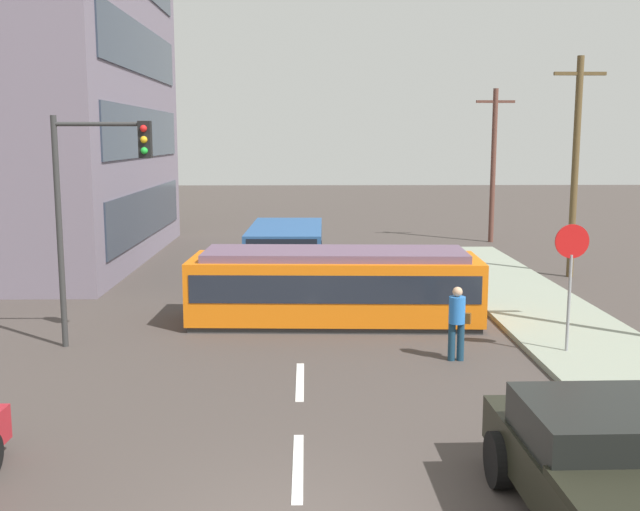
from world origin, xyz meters
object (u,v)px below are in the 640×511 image
(pedestrian_crossing, at_px, (457,319))
(utility_pole_far, at_px, (493,163))
(streetcar_tram, at_px, (335,285))
(stop_sign, at_px, (571,261))
(city_bus, at_px, (286,248))
(utility_pole_mid, at_px, (575,163))
(traffic_light_mast, at_px, (93,189))
(pickup_truck_parked, at_px, (615,479))

(pedestrian_crossing, height_order, utility_pole_far, utility_pole_far)
(streetcar_tram, bearing_deg, stop_sign, -32.42)
(city_bus, relative_size, pedestrian_crossing, 3.42)
(stop_sign, bearing_deg, utility_pole_far, 81.22)
(streetcar_tram, relative_size, utility_pole_far, 1.08)
(stop_sign, bearing_deg, city_bus, 123.75)
(streetcar_tram, height_order, utility_pole_far, utility_pole_far)
(city_bus, xyz_separation_m, stop_sign, (6.60, -9.88, 1.14))
(utility_pole_far, bearing_deg, city_bus, -136.54)
(city_bus, relative_size, utility_pole_mid, 0.74)
(pedestrian_crossing, bearing_deg, city_bus, 111.77)
(streetcar_tram, relative_size, city_bus, 1.35)
(pedestrian_crossing, relative_size, utility_pole_mid, 0.22)
(traffic_light_mast, bearing_deg, city_bus, 64.61)
(city_bus, distance_m, utility_pole_mid, 10.55)
(streetcar_tram, height_order, utility_pole_mid, utility_pole_mid)
(pedestrian_crossing, height_order, traffic_light_mast, traffic_light_mast)
(city_bus, relative_size, pickup_truck_parked, 1.14)
(traffic_light_mast, relative_size, utility_pole_mid, 0.70)
(streetcar_tram, bearing_deg, city_bus, 102.51)
(utility_pole_far, bearing_deg, streetcar_tram, -117.24)
(streetcar_tram, xyz_separation_m, utility_pole_mid, (8.66, 6.56, 3.00))
(streetcar_tram, xyz_separation_m, traffic_light_mast, (-5.66, -2.21, 2.71))
(streetcar_tram, distance_m, utility_pole_far, 17.81)
(streetcar_tram, bearing_deg, utility_pole_far, 62.76)
(city_bus, bearing_deg, streetcar_tram, -77.49)
(pedestrian_crossing, distance_m, pickup_truck_parked, 7.55)
(utility_pole_mid, bearing_deg, stop_sign, -109.74)
(utility_pole_mid, distance_m, utility_pole_far, 9.11)
(city_bus, distance_m, pickup_truck_parked, 18.23)
(pedestrian_crossing, xyz_separation_m, utility_pole_far, (5.48, 19.15, 2.82))
(pickup_truck_parked, height_order, stop_sign, stop_sign)
(traffic_light_mast, xyz_separation_m, utility_pole_mid, (14.32, 8.77, 0.29))
(stop_sign, bearing_deg, pedestrian_crossing, -174.49)
(pickup_truck_parked, bearing_deg, utility_pole_far, 79.27)
(city_bus, bearing_deg, stop_sign, -56.25)
(city_bus, bearing_deg, utility_pole_far, 43.46)
(utility_pole_mid, height_order, utility_pole_far, utility_pole_mid)
(utility_pole_far, bearing_deg, pedestrian_crossing, -105.97)
(city_bus, height_order, utility_pole_far, utility_pole_far)
(utility_pole_mid, bearing_deg, pedestrian_crossing, -121.14)
(pedestrian_crossing, distance_m, traffic_light_mast, 8.79)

